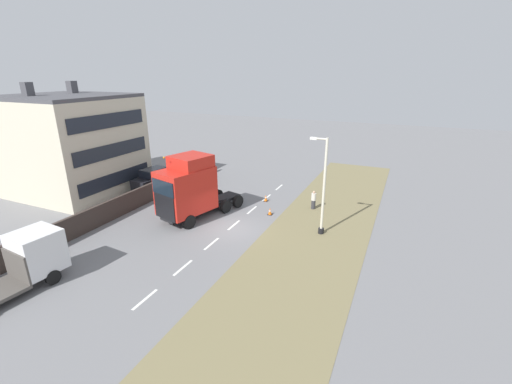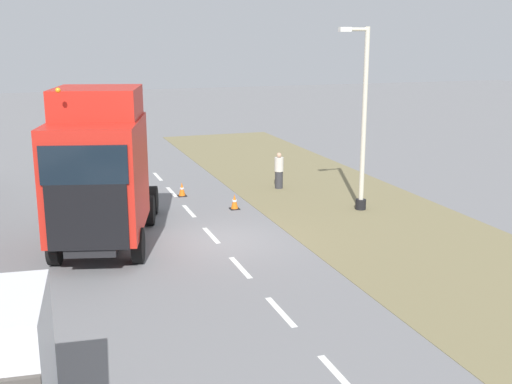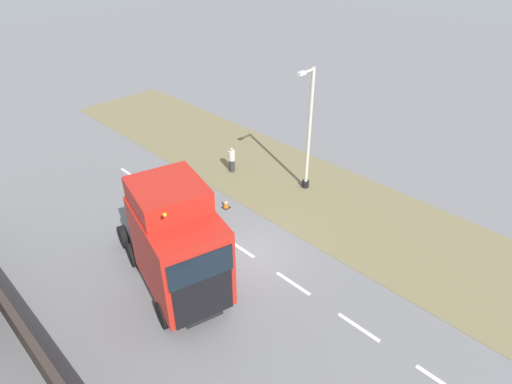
{
  "view_description": "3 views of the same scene",
  "coord_description": "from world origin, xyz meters",
  "px_view_note": "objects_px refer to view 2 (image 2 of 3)",
  "views": [
    {
      "loc": [
        -10.92,
        19.72,
        10.77
      ],
      "look_at": [
        -1.26,
        -1.9,
        2.4
      ],
      "focal_mm": 24.0,
      "sensor_mm": 36.0,
      "label": 1
    },
    {
      "loc": [
        5.22,
        19.02,
        6.48
      ],
      "look_at": [
        -1.64,
        -0.86,
        1.32
      ],
      "focal_mm": 45.0,
      "sensor_mm": 36.0,
      "label": 2
    },
    {
      "loc": [
        10.21,
        10.51,
        12.76
      ],
      "look_at": [
        -2.2,
        -1.87,
        1.53
      ],
      "focal_mm": 30.0,
      "sensor_mm": 36.0,
      "label": 3
    }
  ],
  "objects_px": {
    "traffic_cone_trailing": "(182,189)",
    "pedestrian": "(279,171)",
    "traffic_cone_lead": "(235,202)",
    "lorry_cab": "(99,171)",
    "lamp_post": "(362,131)"
  },
  "relations": [
    {
      "from": "lamp_post",
      "to": "traffic_cone_trailing",
      "type": "height_order",
      "value": "lamp_post"
    },
    {
      "from": "pedestrian",
      "to": "traffic_cone_lead",
      "type": "relative_size",
      "value": 2.71
    },
    {
      "from": "traffic_cone_lead",
      "to": "pedestrian",
      "type": "bearing_deg",
      "value": -137.21
    },
    {
      "from": "lorry_cab",
      "to": "traffic_cone_trailing",
      "type": "xyz_separation_m",
      "value": [
        -3.79,
        -5.92,
        -2.22
      ]
    },
    {
      "from": "lorry_cab",
      "to": "lamp_post",
      "type": "xyz_separation_m",
      "value": [
        -9.71,
        -1.64,
        0.54
      ]
    },
    {
      "from": "pedestrian",
      "to": "traffic_cone_trailing",
      "type": "relative_size",
      "value": 2.71
    },
    {
      "from": "lamp_post",
      "to": "traffic_cone_lead",
      "type": "relative_size",
      "value": 11.67
    },
    {
      "from": "lamp_post",
      "to": "traffic_cone_lead",
      "type": "height_order",
      "value": "lamp_post"
    },
    {
      "from": "lorry_cab",
      "to": "pedestrian",
      "type": "distance_m",
      "value": 10.13
    },
    {
      "from": "lorry_cab",
      "to": "traffic_cone_lead",
      "type": "xyz_separation_m",
      "value": [
        -5.25,
        -3.28,
        -2.22
      ]
    },
    {
      "from": "lorry_cab",
      "to": "pedestrian",
      "type": "height_order",
      "value": "lorry_cab"
    },
    {
      "from": "lamp_post",
      "to": "traffic_cone_trailing",
      "type": "relative_size",
      "value": 11.67
    },
    {
      "from": "lorry_cab",
      "to": "lamp_post",
      "type": "height_order",
      "value": "lamp_post"
    },
    {
      "from": "traffic_cone_trailing",
      "to": "lorry_cab",
      "type": "bearing_deg",
      "value": 57.36
    },
    {
      "from": "traffic_cone_trailing",
      "to": "pedestrian",
      "type": "bearing_deg",
      "value": 179.51
    }
  ]
}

